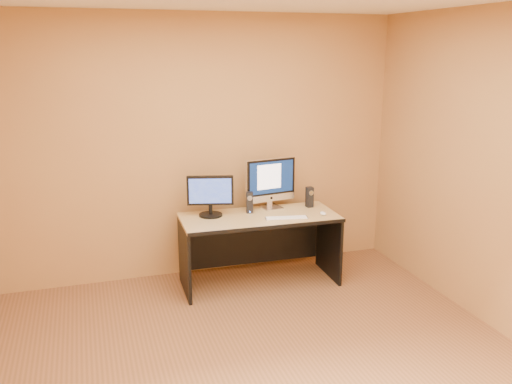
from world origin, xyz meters
TOP-DOWN VIEW (x-y plane):
  - floor at (0.00, 0.00)m, footprint 4.00×4.00m
  - walls at (0.00, 0.00)m, footprint 4.00×4.00m
  - desk at (0.43, 1.50)m, footprint 1.52×0.70m
  - imac at (0.62, 1.71)m, footprint 0.56×0.27m
  - second_monitor at (-0.02, 1.65)m, footprint 0.49×0.33m
  - speaker_left at (0.37, 1.64)m, footprint 0.08×0.08m
  - speaker_right at (1.01, 1.64)m, footprint 0.07×0.07m
  - keyboard at (0.64, 1.33)m, footprint 0.42×0.18m
  - mouse at (1.02, 1.34)m, footprint 0.06×0.10m
  - cable_a at (0.72, 1.78)m, footprint 0.05×0.20m
  - cable_b at (0.59, 1.79)m, footprint 0.05×0.17m

SIDE VIEW (x-z plane):
  - floor at x=0.00m, z-range 0.00..0.00m
  - desk at x=0.43m, z-range 0.00..0.70m
  - cable_a at x=0.72m, z-range 0.70..0.70m
  - cable_b at x=0.59m, z-range 0.70..0.70m
  - keyboard at x=0.64m, z-range 0.70..0.71m
  - mouse at x=1.02m, z-range 0.70..0.73m
  - speaker_left at x=0.37m, z-range 0.70..0.90m
  - speaker_right at x=1.01m, z-range 0.70..0.90m
  - second_monitor at x=-0.02m, z-range 0.70..1.09m
  - imac at x=0.62m, z-range 0.70..1.21m
  - walls at x=0.00m, z-range 0.00..2.60m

